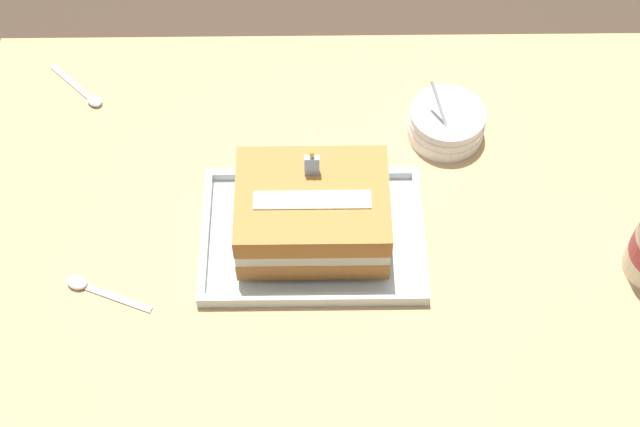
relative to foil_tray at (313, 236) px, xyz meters
The scene contains 7 objects.
ground_plane 0.72m from the foil_tray, 67.26° to the left, with size 8.00×8.00×0.00m, color #4C3D2D.
dining_table 0.12m from the foil_tray, 67.26° to the left, with size 1.22×0.80×0.71m.
foil_tray is the anchor object (origin of this frame).
birthday_cake 0.07m from the foil_tray, 90.00° to the left, with size 0.23×0.18×0.15m.
bowl_stack 0.32m from the foil_tray, 43.03° to the left, with size 0.13×0.13×0.12m.
serving_spoon_near_tray 0.36m from the foil_tray, 165.99° to the right, with size 0.14×0.07×0.01m.
serving_spoon_by_bowls 0.51m from the foil_tray, 142.56° to the left, with size 0.11×0.11×0.01m.
Camera 1 is at (-0.02, -0.84, 1.93)m, focal length 50.53 mm.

